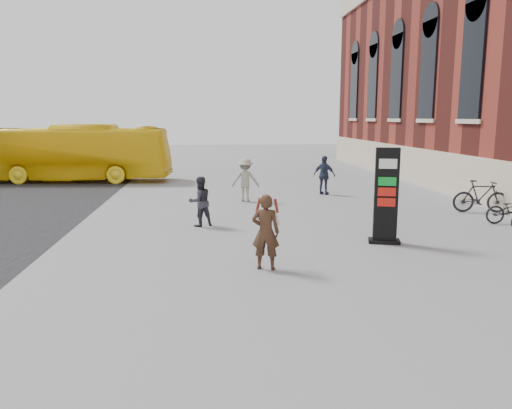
{
  "coord_description": "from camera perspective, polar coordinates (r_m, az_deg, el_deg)",
  "views": [
    {
      "loc": [
        -0.92,
        -11.25,
        3.32
      ],
      "look_at": [
        0.19,
        0.3,
        1.28
      ],
      "focal_mm": 35.0,
      "sensor_mm": 36.0,
      "label": 1
    }
  ],
  "objects": [
    {
      "name": "pedestrian_b",
      "position": [
        19.86,
        -1.23,
        2.84
      ],
      "size": [
        1.19,
        0.79,
        1.71
      ],
      "primitive_type": "imported",
      "rotation": [
        0.0,
        0.0,
        2.99
      ],
      "color": "#9E9784",
      "rests_on": "ground"
    },
    {
      "name": "pedestrian_a",
      "position": [
        15.36,
        -6.42,
        0.34
      ],
      "size": [
        0.93,
        0.85,
        1.54
      ],
      "primitive_type": "imported",
      "rotation": [
        0.0,
        0.0,
        3.6
      ],
      "color": "#2E2C35",
      "rests_on": "ground"
    },
    {
      "name": "bus",
      "position": [
        27.79,
        -20.86,
        5.51
      ],
      "size": [
        10.76,
        3.29,
        2.95
      ],
      "primitive_type": "imported",
      "rotation": [
        0.0,
        0.0,
        1.49
      ],
      "color": "yellow",
      "rests_on": "road"
    },
    {
      "name": "info_pylon",
      "position": [
        13.55,
        14.64,
        0.93
      ],
      "size": [
        0.89,
        0.6,
        2.54
      ],
      "rotation": [
        0.0,
        0.0,
        -0.26
      ],
      "color": "black",
      "rests_on": "ground"
    },
    {
      "name": "woman",
      "position": [
        10.92,
        1.11,
        -3.04
      ],
      "size": [
        0.74,
        0.7,
        1.68
      ],
      "rotation": [
        0.0,
        0.0,
        2.89
      ],
      "color": "#3D2418",
      "rests_on": "ground"
    },
    {
      "name": "bike_7",
      "position": [
        19.2,
        24.3,
        0.85
      ],
      "size": [
        1.97,
        0.88,
        1.15
      ],
      "primitive_type": "imported",
      "rotation": [
        0.0,
        0.0,
        1.39
      ],
      "color": "black",
      "rests_on": "ground"
    },
    {
      "name": "pedestrian_c",
      "position": [
        21.78,
        7.82,
        3.33
      ],
      "size": [
        1.04,
        0.9,
        1.68
      ],
      "primitive_type": "imported",
      "rotation": [
        0.0,
        0.0,
        2.53
      ],
      "color": "#2A314B",
      "rests_on": "ground"
    },
    {
      "name": "ground",
      "position": [
        11.77,
        -0.8,
        -6.41
      ],
      "size": [
        100.0,
        100.0,
        0.0
      ],
      "primitive_type": "plane",
      "color": "#9E9EA3"
    }
  ]
}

